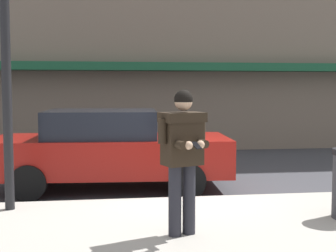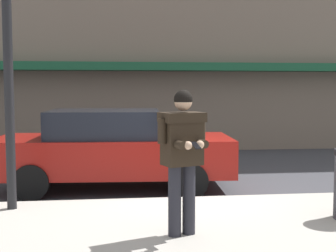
% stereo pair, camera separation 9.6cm
% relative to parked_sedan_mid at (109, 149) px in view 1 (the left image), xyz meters
% --- Properties ---
extents(ground_plane, '(80.00, 80.00, 0.00)m').
position_rel_parked_sedan_mid_xyz_m(ground_plane, '(1.17, -1.20, -0.79)').
color(ground_plane, '#3D3D42').
extents(curb_paint_line, '(28.00, 0.12, 0.01)m').
position_rel_parked_sedan_mid_xyz_m(curb_paint_line, '(2.17, -1.15, -0.79)').
color(curb_paint_line, silver).
rests_on(curb_paint_line, ground).
extents(parked_sedan_mid, '(4.60, 2.14, 1.54)m').
position_rel_parked_sedan_mid_xyz_m(parked_sedan_mid, '(0.00, 0.00, 0.00)').
color(parked_sedan_mid, maroon).
rests_on(parked_sedan_mid, ground).
extents(man_texting_on_phone, '(0.62, 0.65, 1.81)m').
position_rel_parked_sedan_mid_xyz_m(man_texting_on_phone, '(0.87, -3.42, 0.46)').
color(man_texting_on_phone, '#23232B').
rests_on(man_texting_on_phone, sidewalk).
extents(street_lamp_post, '(0.36, 0.36, 4.88)m').
position_rel_parked_sedan_mid_xyz_m(street_lamp_post, '(-1.51, -1.85, 2.35)').
color(street_lamp_post, black).
rests_on(street_lamp_post, sidewalk).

